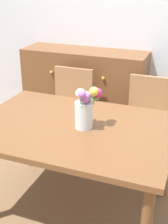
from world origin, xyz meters
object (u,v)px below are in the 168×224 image
chair_right (147,118)px  flower_vase (86,107)px  chair_left (70,106)px  dresser (84,93)px  dining_table (73,136)px

chair_right → flower_vase: bearing=70.6°
chair_left → chair_right: size_ratio=1.00×
chair_left → flower_vase: bearing=120.4°
chair_right → dresser: size_ratio=0.64×
chair_right → chair_left: bearing=0.0°
dining_table → chair_right: (0.40, 0.86, -0.15)m
chair_left → chair_right: same height
dresser → chair_left: bearing=-87.6°
chair_left → flower_vase: size_ratio=2.85×
dining_table → dresser: bearing=107.6°
dining_table → chair_left: size_ratio=1.63×
flower_vase → chair_left: bearing=120.4°
chair_right → flower_vase: size_ratio=2.85×
chair_left → chair_right: bearing=-180.0°
dresser → flower_vase: size_ratio=4.46×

